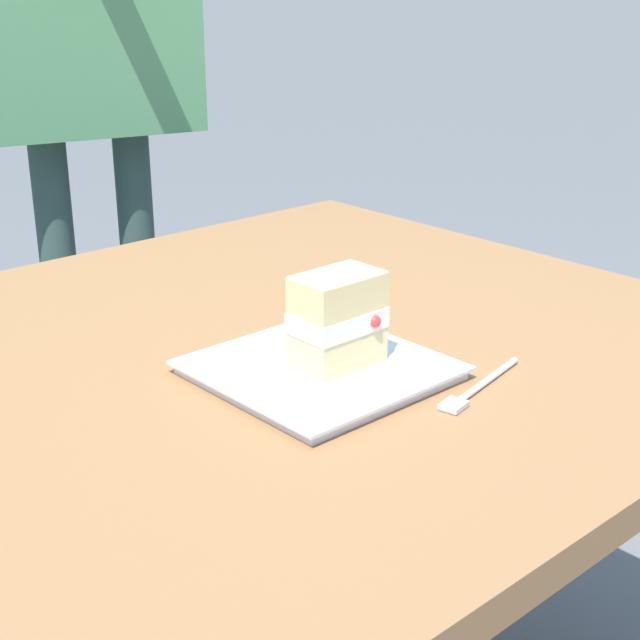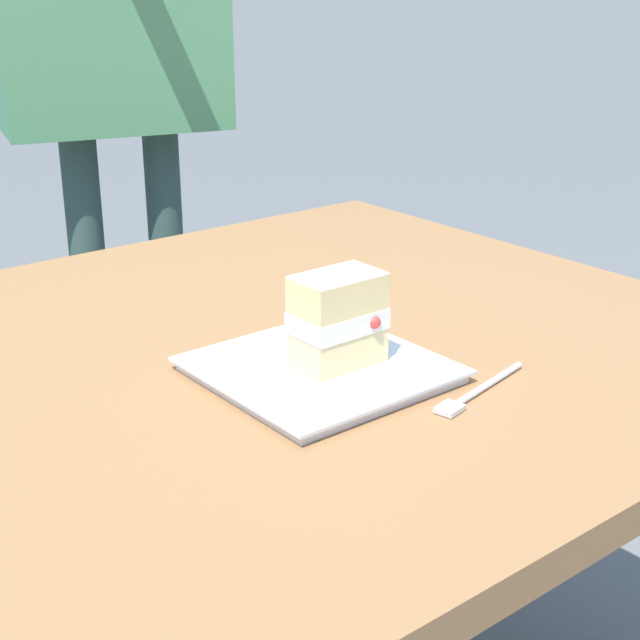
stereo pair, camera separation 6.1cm
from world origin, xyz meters
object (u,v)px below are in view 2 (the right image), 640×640
object	(u,v)px
dessert_plate	(320,370)
patio_table	(281,405)
dessert_fork	(477,391)
cake_slice	(337,320)

from	to	relation	value
dessert_plate	patio_table	bearing A→B (deg)	75.65
dessert_plate	dessert_fork	bearing A→B (deg)	-54.70
dessert_fork	patio_table	bearing A→B (deg)	105.42
dessert_fork	cake_slice	bearing A→B (deg)	123.00
patio_table	dessert_fork	distance (m)	0.30
dessert_plate	dessert_fork	xyz separation A→B (m)	(0.11, -0.15, -0.00)
dessert_plate	dessert_fork	world-z (taller)	dessert_plate
patio_table	dessert_fork	world-z (taller)	dessert_fork
cake_slice	dessert_fork	size ratio (longest dim) A/B	0.65
patio_table	dessert_plate	bearing A→B (deg)	-104.35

